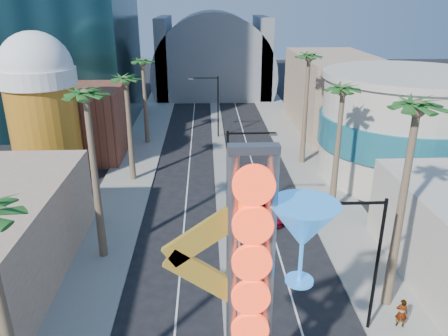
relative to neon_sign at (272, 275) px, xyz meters
The scene contains 20 objects.
sidewalk_west 34.43m from the neon_sign, 107.85° to the left, with size 5.00×100.00×0.15m, color gray.
sidewalk_east 33.97m from the neon_sign, 74.84° to the left, with size 5.00×100.00×0.15m, color gray.
median 35.79m from the neon_sign, 91.33° to the left, with size 1.60×84.00×0.15m, color gray.
brick_filler_west 39.01m from the neon_sign, 115.64° to the left, with size 10.00×10.00×8.00m, color brown.
filler_east 47.58m from the neon_sign, 71.37° to the left, with size 10.00×20.00×10.00m, color tan.
beer_mug 32.39m from the neon_sign, 123.38° to the left, with size 7.00×7.00×14.50m.
turquoise_building 32.10m from the neon_sign, 57.56° to the left, with size 16.60×16.60×10.60m.
canopy 69.11m from the neon_sign, 90.68° to the left, with size 22.00×16.00×22.00m.
neon_sign is the anchor object (origin of this frame).
streetlight_0 17.21m from the neon_sign, 90.90° to the left, with size 3.79×0.25×8.00m.
streetlight_1 41.13m from the neon_sign, 91.90° to the left, with size 3.79×0.25×8.00m.
streetlight_2 8.15m from the neon_sign, 40.46° to the left, with size 3.45×0.25×8.00m.
palm_1 16.70m from the neon_sign, 126.98° to the left, with size 2.40×2.40×12.70m.
palm_2 28.85m from the neon_sign, 109.95° to the left, with size 2.40×2.40×11.20m.
palm_3 40.31m from the neon_sign, 104.11° to the left, with size 2.40×2.40×11.20m.
palm_5 11.50m from the neon_sign, 40.70° to the left, with size 2.40×2.40×13.20m.
palm_6 20.89m from the neon_sign, 66.74° to the left, with size 2.40×2.40×11.70m.
palm_7 32.29m from the neon_sign, 75.23° to the left, with size 2.40×2.40×12.70m.
red_pickup 20.17m from the neon_sign, 82.99° to the left, with size 2.79×6.05×1.68m, color maroon.
pedestrian_a 11.46m from the neon_sign, 31.65° to the left, with size 0.65×0.42×1.77m, color gray.
Camera 1 is at (-1.61, -10.98, 17.20)m, focal length 35.00 mm.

